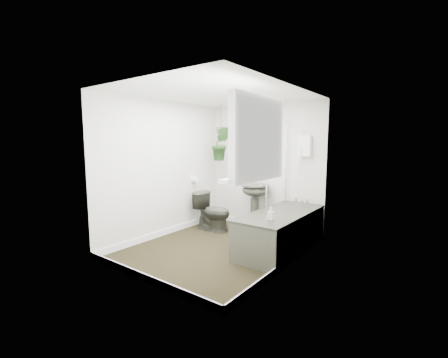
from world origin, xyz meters
The scene contains 22 objects.
floor centered at (0.00, 0.00, -0.01)m, with size 2.30×2.80×0.02m, color black.
ceiling centered at (0.00, 0.00, 2.31)m, with size 2.30×2.80×0.02m, color white.
wall_back centered at (0.00, 1.41, 1.15)m, with size 2.30×0.02×2.30m, color silver.
wall_front centered at (0.00, -1.41, 1.15)m, with size 2.30×0.02×2.30m, color silver.
wall_left centered at (-1.16, 0.00, 1.15)m, with size 0.02×2.80×2.30m, color silver.
wall_right centered at (1.16, 0.00, 1.15)m, with size 0.02×2.80×2.30m, color silver.
skirting centered at (0.00, 0.00, 0.05)m, with size 2.30×2.80×0.10m, color white.
bathtub centered at (0.80, 0.50, 0.29)m, with size 0.72×1.72×0.58m, color #2D2D25, non-canonical shape.
bath_screen centered at (0.47, 0.99, 1.28)m, with size 0.04×0.72×1.40m, color silver, non-canonical shape.
shower_box centered at (0.80, 1.34, 1.55)m, with size 0.20×0.10×0.35m, color white.
oval_mirror centered at (-0.04, 1.37, 1.50)m, with size 0.46×0.03×0.62m, color #B7AE9C.
wall_sconce centered at (-0.44, 1.36, 1.40)m, with size 0.04×0.04×0.22m, color black.
toilet_roll_holder centered at (-1.10, 0.70, 0.90)m, with size 0.11×0.11×0.11m, color white.
window_recess centered at (1.09, -0.70, 1.65)m, with size 0.08×1.00×0.90m, color white.
window_sill centered at (1.02, -0.70, 1.23)m, with size 0.18×1.00×0.04m, color white.
window_blinds centered at (1.04, -0.70, 1.65)m, with size 0.01×0.86×0.76m, color white.
toilet centered at (-0.65, 0.68, 0.35)m, with size 0.39×0.69×0.70m, color #2D2D25.
pedestal_sink centered at (-0.04, 1.14, 0.42)m, with size 0.50×0.42×0.85m, color #2D2D25, non-canonical shape.
sill_plant centered at (1.01, -0.53, 1.36)m, with size 0.19×0.17×0.21m, color black.
hanging_plant centered at (-0.70, 0.99, 1.58)m, with size 0.34×0.28×0.62m, color black.
soap_bottle centered at (0.89, 0.01, 0.67)m, with size 0.08×0.08×0.17m, color black.
hanging_pot centered at (-0.70, 0.99, 1.83)m, with size 0.16×0.16×0.12m, color brown.
Camera 1 is at (2.70, -3.49, 1.62)m, focal length 24.00 mm.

